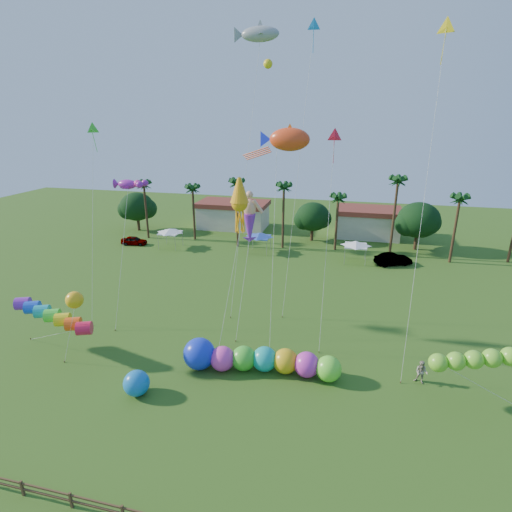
% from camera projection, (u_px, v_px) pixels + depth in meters
% --- Properties ---
extents(ground, '(160.00, 160.00, 0.00)m').
position_uv_depth(ground, '(218.00, 442.00, 25.00)').
color(ground, '#285116').
rests_on(ground, ground).
extents(tree_line, '(69.46, 8.91, 11.00)m').
position_uv_depth(tree_line, '(328.00, 217.00, 63.18)').
color(tree_line, '#3A2819').
rests_on(tree_line, ground).
extents(buildings_row, '(35.00, 7.00, 4.00)m').
position_uv_depth(buildings_row, '(292.00, 220.00, 70.92)').
color(buildings_row, beige).
rests_on(buildings_row, ground).
extents(tent_row, '(31.00, 4.00, 0.60)m').
position_uv_depth(tent_row, '(259.00, 236.00, 58.78)').
color(tent_row, white).
rests_on(tent_row, ground).
extents(car_a, '(4.21, 2.08, 1.38)m').
position_uv_depth(car_a, '(134.00, 241.00, 63.56)').
color(car_a, '#4C4C54').
rests_on(car_a, ground).
extents(car_b, '(5.25, 3.60, 1.64)m').
position_uv_depth(car_b, '(393.00, 259.00, 54.84)').
color(car_b, '#4C4C54').
rests_on(car_b, ground).
extents(spectator_b, '(1.12, 1.00, 1.89)m').
position_uv_depth(spectator_b, '(421.00, 372.00, 30.29)').
color(spectator_b, '#9F9585').
rests_on(spectator_b, ground).
extents(caterpillar_inflatable, '(12.66, 3.44, 2.57)m').
position_uv_depth(caterpillar_inflatable, '(255.00, 360.00, 31.66)').
color(caterpillar_inflatable, '#EC3EB5').
rests_on(caterpillar_inflatable, ground).
extents(blue_ball, '(1.91, 1.91, 1.91)m').
position_uv_depth(blue_ball, '(137.00, 383.00, 29.05)').
color(blue_ball, blue).
rests_on(blue_ball, ground).
extents(rainbow_tube, '(9.48, 3.12, 3.65)m').
position_uv_depth(rainbow_tube, '(63.00, 325.00, 32.79)').
color(rainbow_tube, '#EA1A43').
rests_on(rainbow_tube, ground).
extents(green_worm, '(10.06, 1.90, 4.06)m').
position_uv_depth(green_worm, '(438.00, 363.00, 27.46)').
color(green_worm, '#74D02E').
rests_on(green_worm, ground).
extents(orange_ball_kite, '(2.24, 1.41, 6.31)m').
position_uv_depth(orange_ball_kite, '(75.00, 300.00, 31.51)').
color(orange_ball_kite, yellow).
rests_on(orange_ball_kite, ground).
extents(merman_kite, '(2.17, 4.34, 12.76)m').
position_uv_depth(merman_kite, '(250.00, 220.00, 35.80)').
color(merman_kite, '#F4AE8A').
rests_on(merman_kite, ground).
extents(fish_kite, '(5.50, 7.18, 18.58)m').
position_uv_depth(fish_kite, '(290.00, 140.00, 34.00)').
color(fish_kite, '#ED431A').
rests_on(fish_kite, ground).
extents(shark_kite, '(5.15, 8.13, 27.49)m').
position_uv_depth(shark_kite, '(260.00, 34.00, 37.22)').
color(shark_kite, '#8F979C').
rests_on(shark_kite, ground).
extents(squid_kite, '(2.10, 5.11, 14.75)m').
position_uv_depth(squid_kite, '(240.00, 203.00, 32.90)').
color(squid_kite, '#FFA414').
rests_on(squid_kite, ground).
extents(lobster_kite, '(3.47, 5.93, 13.87)m').
position_uv_depth(lobster_kite, '(127.00, 184.00, 38.16)').
color(lobster_kite, purple).
rests_on(lobster_kite, ground).
extents(delta_kite_red, '(1.31, 3.42, 18.51)m').
position_uv_depth(delta_kite_red, '(334.00, 139.00, 31.59)').
color(delta_kite_red, red).
rests_on(delta_kite_red, ground).
extents(delta_kite_yellow, '(1.34, 4.69, 25.54)m').
position_uv_depth(delta_kite_yellow, '(445.00, 34.00, 26.27)').
color(delta_kite_yellow, yellow).
rests_on(delta_kite_yellow, ground).
extents(delta_kite_green, '(1.15, 3.89, 18.89)m').
position_uv_depth(delta_kite_green, '(93.00, 132.00, 35.95)').
color(delta_kite_green, '#3FD833').
rests_on(delta_kite_green, ground).
extents(delta_kite_blue, '(2.22, 4.47, 27.62)m').
position_uv_depth(delta_kite_blue, '(313.00, 31.00, 35.39)').
color(delta_kite_blue, '#188BD9').
rests_on(delta_kite_blue, ground).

